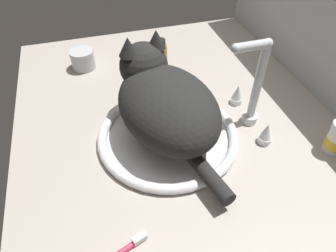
# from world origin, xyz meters

# --- Properties ---
(countertop) EXTENTS (1.04, 0.80, 0.03)m
(countertop) POSITION_xyz_m (0.00, 0.00, 0.01)
(countertop) COLOR #ADA399
(countertop) RESTS_ON ground
(sink_basin) EXTENTS (0.33, 0.33, 0.02)m
(sink_basin) POSITION_xyz_m (0.04, -0.04, 0.04)
(sink_basin) COLOR white
(sink_basin) RESTS_ON countertop
(faucet) EXTENTS (0.19, 0.10, 0.23)m
(faucet) POSITION_xyz_m (0.04, 0.17, 0.12)
(faucet) COLOR silver
(faucet) RESTS_ON countertop
(cat) EXTENTS (0.40, 0.26, 0.20)m
(cat) POSITION_xyz_m (0.02, -0.04, 0.13)
(cat) COLOR black
(cat) RESTS_ON sink_basin
(metal_jar) EXTENTS (0.07, 0.07, 0.06)m
(metal_jar) POSITION_xyz_m (-0.32, -0.20, 0.06)
(metal_jar) COLOR #B2B5BA
(metal_jar) RESTS_ON countertop
(amber_bottle) EXTENTS (0.04, 0.04, 0.13)m
(amber_bottle) POSITION_xyz_m (-0.20, 0.01, 0.09)
(amber_bottle) COLOR #C67A23
(amber_bottle) RESTS_ON countertop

